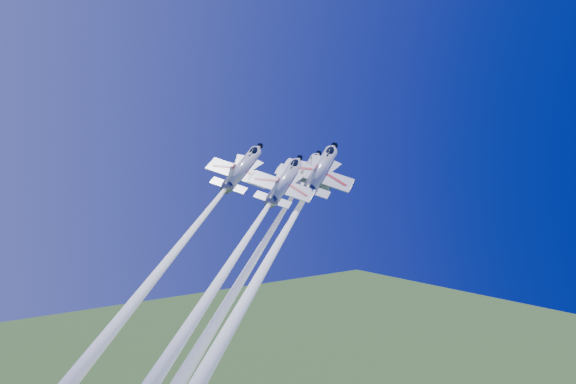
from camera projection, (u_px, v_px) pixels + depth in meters
jet_lead at (260, 249)px, 81.82m from camera, size 34.18×32.94×42.49m
jet_left at (182, 243)px, 80.99m from camera, size 35.67×34.02×42.74m
jet_right at (272, 254)px, 78.52m from camera, size 38.81×37.01×46.48m
jet_slot at (240, 249)px, 75.52m from camera, size 30.73×28.96×35.28m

